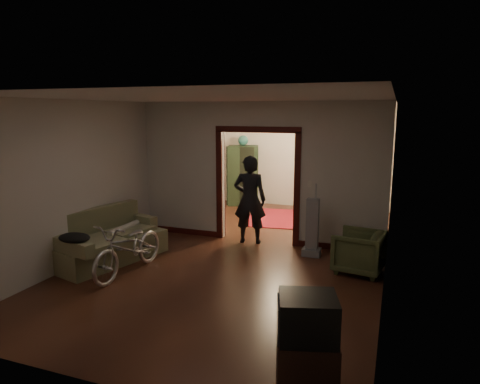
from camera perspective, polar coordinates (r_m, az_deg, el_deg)
The scene contains 24 objects.
floor at distance 8.15m, azimuth 0.73°, elevation -7.95°, with size 5.00×8.50×0.01m, color #331810.
ceiling at distance 7.72m, azimuth 0.79°, elevation 12.15°, with size 5.00×8.50×0.01m, color white.
wall_back at distance 11.87m, azimuth 7.62°, elevation 4.78°, with size 5.00×0.02×2.80m, color beige.
wall_left at distance 8.95m, azimuth -14.53°, elevation 2.62°, with size 0.02×8.50×2.80m, color beige.
wall_right at distance 7.38m, azimuth 19.39°, elevation 0.69°, with size 0.02×8.50×2.80m, color beige.
partition_wall at distance 8.52m, azimuth 2.44°, elevation 2.55°, with size 5.00×0.14×2.80m, color beige.
door_casing at distance 8.56m, azimuth 2.42°, elevation 0.57°, with size 1.74×0.20×2.32m, color #330E0B.
far_window at distance 11.69m, azimuth 10.96°, elevation 5.33°, with size 0.98×0.06×1.28m, color black.
chandelier at distance 10.11m, azimuth 5.55°, elevation 9.21°, with size 0.24×0.24×0.24m, color #FFE0A5.
light_switch at distance 8.21m, azimuth 9.27°, elevation 1.06°, with size 0.08×0.01×0.12m, color silver.
sofa at distance 7.89m, azimuth -17.03°, elevation -5.58°, with size 0.89×1.98×0.91m, color #6A6C48.
rolled_paper at distance 8.05m, azimuth -15.21°, elevation -4.62°, with size 0.10×0.10×0.84m, color beige.
jacket at distance 7.13m, azimuth -21.22°, elevation -5.71°, with size 0.52×0.39×0.15m, color black.
bicycle at distance 7.19m, azimuth -14.57°, elevation -7.16°, with size 0.59×1.68×0.88m, color silver.
armchair at distance 7.32m, azimuth 15.53°, elevation -7.67°, with size 0.74×0.76×0.69m, color #46522E.
tv_stand at distance 4.43m, azimuth 8.85°, elevation -21.50°, with size 0.56×0.51×0.51m, color black.
crt_tv at distance 4.21m, azimuth 9.03°, elevation -16.45°, with size 0.54×0.48×0.46m, color black.
vacuum at distance 7.89m, azimuth 9.62°, elevation -4.65°, with size 0.33×0.26×1.07m, color gray.
person at distance 8.48m, azimuth 1.32°, elevation -1.02°, with size 0.64×0.42×1.76m, color black.
oriental_rug at distance 10.64m, azimuth 5.12°, elevation -3.47°, with size 1.47×1.93×0.01m, color maroon.
locker at distance 11.96m, azimuth 0.41°, elevation 2.21°, with size 0.84×0.47×1.68m, color black.
globe at distance 11.85m, azimuth 0.42°, elevation 7.48°, with size 0.28×0.28×0.28m, color #1E5972.
desk at distance 11.39m, azimuth 12.95°, elevation -0.90°, with size 1.00×0.56×0.74m, color black.
desk_chair at distance 11.03m, azimuth 9.74°, elevation -0.68°, with size 0.41×0.41×0.92m, color black.
Camera 1 is at (2.57, -7.28, 2.61)m, focal length 32.00 mm.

